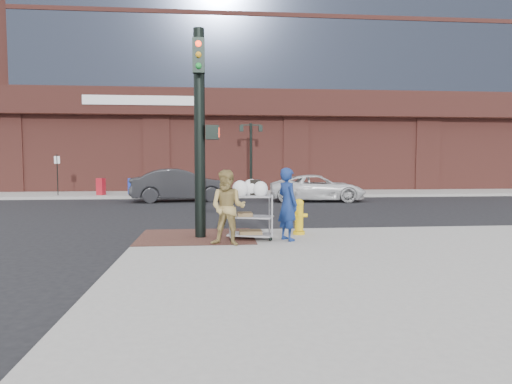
{
  "coord_description": "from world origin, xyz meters",
  "views": [
    {
      "loc": [
        -0.18,
        -10.31,
        2.03
      ],
      "look_at": [
        0.87,
        0.83,
        1.25
      ],
      "focal_mm": 32.0,
      "sensor_mm": 36.0,
      "label": 1
    }
  ],
  "objects": [
    {
      "name": "sidewalk_far",
      "position": [
        12.5,
        32.0,
        0.07
      ],
      "size": [
        65.0,
        36.0,
        0.15
      ],
      "primitive_type": "cube",
      "color": "gray",
      "rests_on": "ground"
    },
    {
      "name": "newsbox_blue",
      "position": [
        -4.71,
        15.53,
        0.59
      ],
      "size": [
        0.45,
        0.43,
        0.88
      ],
      "primitive_type": "cube",
      "rotation": [
        0.0,
        0.0,
        0.29
      ],
      "color": "#1A31A9",
      "rests_on": "sidewalk_far"
    },
    {
      "name": "pedestrian_tan",
      "position": [
        0.14,
        -0.3,
        0.99
      ],
      "size": [
        0.96,
        0.85,
        1.67
      ],
      "primitive_type": "imported",
      "rotation": [
        0.0,
        0.0,
        -0.3
      ],
      "color": "#9E854A",
      "rests_on": "sidewalk_near"
    },
    {
      "name": "newsbox_red",
      "position": [
        -6.25,
        15.01,
        0.6
      ],
      "size": [
        0.48,
        0.46,
        0.91
      ],
      "primitive_type": "cube",
      "rotation": [
        0.0,
        0.0,
        -0.36
      ],
      "color": "#A4121D",
      "rests_on": "sidewalk_far"
    },
    {
      "name": "minivan_white",
      "position": [
        4.96,
        11.83,
        0.65
      ],
      "size": [
        4.88,
        2.58,
        1.31
      ],
      "primitive_type": "imported",
      "rotation": [
        0.0,
        0.0,
        1.48
      ],
      "color": "silver",
      "rests_on": "ground"
    },
    {
      "name": "ground",
      "position": [
        0.0,
        0.0,
        0.0
      ],
      "size": [
        220.0,
        220.0,
        0.0
      ],
      "primitive_type": "plane",
      "color": "black",
      "rests_on": "ground"
    },
    {
      "name": "traffic_signal_pole",
      "position": [
        -0.48,
        0.77,
        2.83
      ],
      "size": [
        0.61,
        0.51,
        5.0
      ],
      "color": "black",
      "rests_on": "sidewalk_near"
    },
    {
      "name": "lamp_post",
      "position": [
        2.0,
        16.0,
        2.62
      ],
      "size": [
        1.32,
        0.22,
        4.0
      ],
      "color": "black",
      "rests_on": "sidewalk_far"
    },
    {
      "name": "brick_curb_ramp",
      "position": [
        -0.6,
        0.9,
        0.16
      ],
      "size": [
        2.8,
        2.4,
        0.01
      ],
      "primitive_type": "cube",
      "color": "#512B26",
      "rests_on": "sidewalk_near"
    },
    {
      "name": "parking_sign",
      "position": [
        -8.5,
        15.0,
        1.25
      ],
      "size": [
        0.05,
        0.05,
        2.2
      ],
      "primitive_type": "cylinder",
      "color": "black",
      "rests_on": "sidewalk_far"
    },
    {
      "name": "woman_blue",
      "position": [
        1.55,
        0.21,
        1.0
      ],
      "size": [
        0.64,
        0.74,
        1.71
      ],
      "primitive_type": "imported",
      "rotation": [
        0.0,
        0.0,
        2.03
      ],
      "color": "navy",
      "rests_on": "sidewalk_near"
    },
    {
      "name": "fire_hydrant",
      "position": [
        1.98,
        1.03,
        0.61
      ],
      "size": [
        0.43,
        0.3,
        0.91
      ],
      "color": "yellow",
      "rests_on": "sidewalk_near"
    },
    {
      "name": "sedan_dark",
      "position": [
        -1.8,
        12.41,
        0.81
      ],
      "size": [
        5.1,
        2.42,
        1.61
      ],
      "primitive_type": "imported",
      "rotation": [
        0.0,
        0.0,
        1.72
      ],
      "color": "black",
      "rests_on": "ground"
    },
    {
      "name": "utility_cart",
      "position": [
        0.69,
        0.36,
        0.8
      ],
      "size": [
        1.15,
        0.85,
        1.43
      ],
      "color": "gray",
      "rests_on": "sidewalk_near"
    },
    {
      "name": "bank_building",
      "position": [
        5.0,
        31.0,
        14.15
      ],
      "size": [
        42.0,
        26.0,
        28.0
      ],
      "primitive_type": "cube",
      "color": "brown",
      "rests_on": "sidewalk_far"
    }
  ]
}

